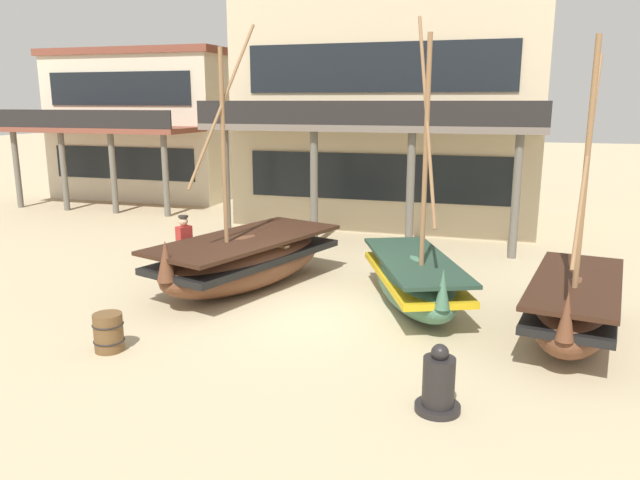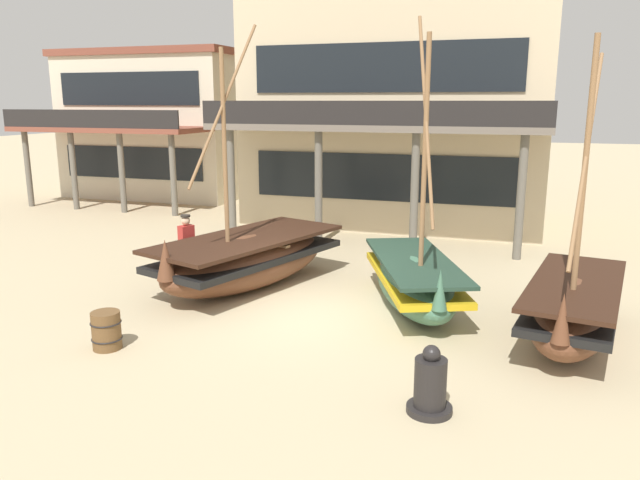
{
  "view_description": "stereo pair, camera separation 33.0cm",
  "coord_description": "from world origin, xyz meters",
  "px_view_note": "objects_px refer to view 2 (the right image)",
  "views": [
    {
      "loc": [
        3.87,
        -11.62,
        4.41
      ],
      "look_at": [
        0.0,
        1.0,
        1.4
      ],
      "focal_mm": 34.26,
      "sensor_mm": 36.0,
      "label": 1
    },
    {
      "loc": [
        4.18,
        -11.52,
        4.41
      ],
      "look_at": [
        0.0,
        1.0,
        1.4
      ],
      "focal_mm": 34.26,
      "sensor_mm": 36.0,
      "label": 2
    }
  ],
  "objects_px": {
    "fisherman_by_hull": "(187,249)",
    "wooden_barrel": "(106,330)",
    "capstan_winch": "(430,386)",
    "fishing_boat_centre_large": "(247,259)",
    "harbor_building_main": "(403,73)",
    "harbor_building_annex": "(167,124)",
    "fishing_boat_near_left": "(414,280)",
    "fishing_boat_far_right": "(574,308)"
  },
  "relations": [
    {
      "from": "fishing_boat_far_right",
      "to": "fishing_boat_centre_large",
      "type": "bearing_deg",
      "value": 170.38
    },
    {
      "from": "fishing_boat_near_left",
      "to": "wooden_barrel",
      "type": "height_order",
      "value": "fishing_boat_near_left"
    },
    {
      "from": "capstan_winch",
      "to": "wooden_barrel",
      "type": "xyz_separation_m",
      "value": [
        -5.93,
        0.49,
        -0.06
      ]
    },
    {
      "from": "fisherman_by_hull",
      "to": "harbor_building_annex",
      "type": "xyz_separation_m",
      "value": [
        -8.64,
        13.01,
        2.51
      ]
    },
    {
      "from": "fishing_boat_far_right",
      "to": "harbor_building_main",
      "type": "bearing_deg",
      "value": 116.06
    },
    {
      "from": "fishing_boat_far_right",
      "to": "capstan_winch",
      "type": "distance_m",
      "value": 4.14
    },
    {
      "from": "fishing_boat_centre_large",
      "to": "capstan_winch",
      "type": "relative_size",
      "value": 5.91
    },
    {
      "from": "fishing_boat_far_right",
      "to": "harbor_building_main",
      "type": "xyz_separation_m",
      "value": [
        -5.56,
        11.38,
        4.78
      ]
    },
    {
      "from": "fishing_boat_near_left",
      "to": "fishing_boat_centre_large",
      "type": "xyz_separation_m",
      "value": [
        -4.11,
        0.28,
        0.07
      ]
    },
    {
      "from": "fishing_boat_near_left",
      "to": "harbor_building_main",
      "type": "xyz_separation_m",
      "value": [
        -2.42,
        10.42,
        4.81
      ]
    },
    {
      "from": "fisherman_by_hull",
      "to": "harbor_building_main",
      "type": "bearing_deg",
      "value": 71.99
    },
    {
      "from": "fishing_boat_far_right",
      "to": "harbor_building_annex",
      "type": "distance_m",
      "value": 22.72
    },
    {
      "from": "capstan_winch",
      "to": "harbor_building_annex",
      "type": "relative_size",
      "value": 0.12
    },
    {
      "from": "fishing_boat_far_right",
      "to": "wooden_barrel",
      "type": "relative_size",
      "value": 7.84
    },
    {
      "from": "capstan_winch",
      "to": "fisherman_by_hull",
      "type": "bearing_deg",
      "value": 144.86
    },
    {
      "from": "fishing_boat_near_left",
      "to": "harbor_building_annex",
      "type": "distance_m",
      "value": 19.74
    },
    {
      "from": "fisherman_by_hull",
      "to": "capstan_winch",
      "type": "bearing_deg",
      "value": -35.14
    },
    {
      "from": "fishing_boat_near_left",
      "to": "capstan_winch",
      "type": "xyz_separation_m",
      "value": [
        1.02,
        -4.5,
        -0.21
      ]
    },
    {
      "from": "fishing_boat_near_left",
      "to": "capstan_winch",
      "type": "distance_m",
      "value": 4.62
    },
    {
      "from": "capstan_winch",
      "to": "harbor_building_main",
      "type": "relative_size",
      "value": 0.1
    },
    {
      "from": "fishing_boat_centre_large",
      "to": "fishing_boat_far_right",
      "type": "relative_size",
      "value": 1.12
    },
    {
      "from": "fishing_boat_far_right",
      "to": "capstan_winch",
      "type": "height_order",
      "value": "fishing_boat_far_right"
    },
    {
      "from": "fishing_boat_centre_large",
      "to": "fisherman_by_hull",
      "type": "xyz_separation_m",
      "value": [
        -1.61,
        -0.03,
        0.14
      ]
    },
    {
      "from": "harbor_building_main",
      "to": "harbor_building_annex",
      "type": "xyz_separation_m",
      "value": [
        -11.95,
        2.84,
        -2.09
      ]
    },
    {
      "from": "capstan_winch",
      "to": "harbor_building_annex",
      "type": "xyz_separation_m",
      "value": [
        -15.39,
        17.76,
        2.93
      ]
    },
    {
      "from": "fishing_boat_centre_large",
      "to": "fishing_boat_near_left",
      "type": "bearing_deg",
      "value": -3.85
    },
    {
      "from": "fisherman_by_hull",
      "to": "wooden_barrel",
      "type": "bearing_deg",
      "value": -79.11
    },
    {
      "from": "fishing_boat_centre_large",
      "to": "harbor_building_annex",
      "type": "bearing_deg",
      "value": 128.29
    },
    {
      "from": "fishing_boat_centre_large",
      "to": "harbor_building_main",
      "type": "height_order",
      "value": "harbor_building_main"
    },
    {
      "from": "fishing_boat_near_left",
      "to": "wooden_barrel",
      "type": "xyz_separation_m",
      "value": [
        -4.91,
        -4.01,
        -0.27
      ]
    },
    {
      "from": "fishing_boat_centre_large",
      "to": "harbor_building_main",
      "type": "relative_size",
      "value": 0.56
    },
    {
      "from": "harbor_building_annex",
      "to": "fisherman_by_hull",
      "type": "bearing_deg",
      "value": -56.41
    },
    {
      "from": "fishing_boat_centre_large",
      "to": "harbor_building_main",
      "type": "bearing_deg",
      "value": 80.52
    },
    {
      "from": "fisherman_by_hull",
      "to": "fishing_boat_centre_large",
      "type": "bearing_deg",
      "value": 0.9
    },
    {
      "from": "harbor_building_main",
      "to": "harbor_building_annex",
      "type": "bearing_deg",
      "value": 166.63
    },
    {
      "from": "fishing_boat_centre_large",
      "to": "harbor_building_annex",
      "type": "relative_size",
      "value": 0.69
    },
    {
      "from": "fishing_boat_centre_large",
      "to": "fisherman_by_hull",
      "type": "height_order",
      "value": "fishing_boat_centre_large"
    },
    {
      "from": "fishing_boat_near_left",
      "to": "capstan_winch",
      "type": "bearing_deg",
      "value": -77.2
    },
    {
      "from": "fishing_boat_near_left",
      "to": "harbor_building_main",
      "type": "relative_size",
      "value": 0.56
    },
    {
      "from": "capstan_winch",
      "to": "harbor_building_annex",
      "type": "bearing_deg",
      "value": 130.91
    },
    {
      "from": "fishing_boat_centre_large",
      "to": "fishing_boat_far_right",
      "type": "distance_m",
      "value": 7.36
    },
    {
      "from": "fishing_boat_near_left",
      "to": "fisherman_by_hull",
      "type": "xyz_separation_m",
      "value": [
        -5.73,
        0.25,
        0.21
      ]
    }
  ]
}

